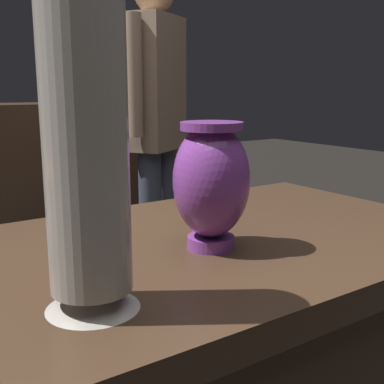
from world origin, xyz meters
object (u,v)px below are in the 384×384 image
(shelf_vase_far_right, at_px, (123,85))
(vase_centerpiece, at_px, (211,181))
(visitor_near_right, at_px, (156,118))
(shelf_vase_right, at_px, (51,86))
(vase_left_accent, at_px, (87,164))

(shelf_vase_far_right, bearing_deg, vase_centerpiece, -113.18)
(visitor_near_right, bearing_deg, shelf_vase_far_right, -140.27)
(vase_centerpiece, distance_m, shelf_vase_right, 2.28)
(vase_left_accent, distance_m, shelf_vase_right, 2.45)
(vase_left_accent, relative_size, shelf_vase_far_right, 2.05)
(vase_centerpiece, distance_m, vase_left_accent, 0.30)
(vase_left_accent, bearing_deg, shelf_vase_far_right, 62.51)
(shelf_vase_far_right, relative_size, visitor_near_right, 0.12)
(vase_left_accent, xyz_separation_m, shelf_vase_right, (0.75, 2.34, 0.10))
(vase_centerpiece, height_order, shelf_vase_right, shelf_vase_right)
(shelf_vase_far_right, height_order, visitor_near_right, visitor_near_right)
(shelf_vase_right, height_order, shelf_vase_far_right, shelf_vase_right)
(shelf_vase_right, xyz_separation_m, shelf_vase_far_right, (0.52, 0.10, 0.01))
(vase_centerpiece, xyz_separation_m, shelf_vase_right, (0.47, 2.22, 0.17))
(shelf_vase_far_right, bearing_deg, vase_left_accent, -117.49)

